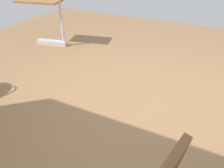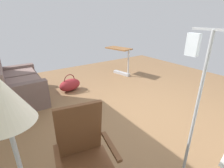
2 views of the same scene
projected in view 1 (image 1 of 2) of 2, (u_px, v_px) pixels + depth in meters
The scene contains 2 objects.
ground_plane at pixel (120, 103), 2.76m from camera, with size 7.45×7.45×0.00m, color olive.
overbed_table at pixel (46, 17), 4.13m from camera, with size 0.88×0.57×0.84m.
Camera 1 is at (-0.90, 2.02, 1.67)m, focal length 35.57 mm.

